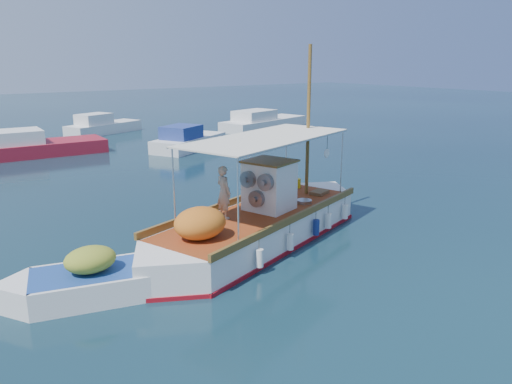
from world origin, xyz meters
TOP-DOWN VIEW (x-y plane):
  - ground at (0.00, 0.00)m, footprint 160.00×160.00m
  - fishing_caique at (-0.12, 0.47)m, footprint 9.88×5.07m
  - dinghy at (-4.99, -0.37)m, footprint 5.85×2.73m
  - bg_boat_n at (-2.54, 20.27)m, footprint 8.13×3.20m
  - bg_boat_ne at (6.14, 16.70)m, footprint 6.06×4.63m
  - bg_boat_e at (15.88, 21.75)m, footprint 8.85×4.65m
  - bg_boat_far_n at (4.11, 26.83)m, footprint 6.39×4.09m

SIDE VIEW (x-z plane):
  - ground at x=0.00m, z-range 0.00..0.00m
  - dinghy at x=-4.99m, z-range -0.43..1.04m
  - bg_boat_e at x=15.88m, z-range -0.41..1.39m
  - bg_boat_n at x=-2.54m, z-range -0.41..1.39m
  - bg_boat_ne at x=6.14m, z-range -0.41..1.39m
  - bg_boat_far_n at x=4.11m, z-range -0.41..1.39m
  - fishing_caique at x=-0.12m, z-range -2.62..3.73m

